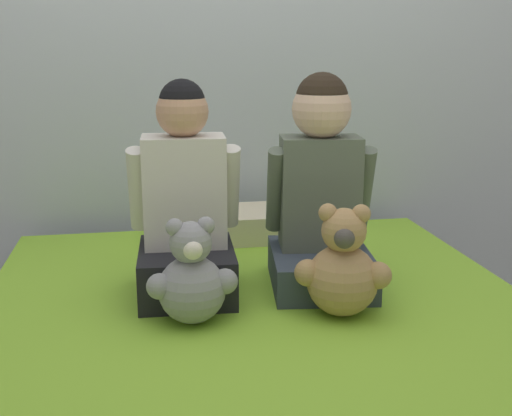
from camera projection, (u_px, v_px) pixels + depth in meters
The scene contains 7 objects.
wall_behind_bed at pixel (217, 31), 2.68m from camera, with size 8.00×0.06×2.50m.
bed at pixel (268, 394), 1.84m from camera, with size 1.67×2.01×0.44m.
child_on_left at pixel (185, 208), 1.96m from camera, with size 0.35×0.34×0.66m.
child_on_right at pixel (320, 195), 2.03m from camera, with size 0.36×0.41×0.67m.
teddy_bear_held_by_left_child at pixel (192, 279), 1.77m from camera, with size 0.25×0.19×0.30m.
teddy_bear_held_by_right_child at pixel (343, 269), 1.81m from camera, with size 0.27×0.21×0.33m.
pillow_at_headboard at pixel (229, 224), 2.57m from camera, with size 0.60×0.29×0.11m.
Camera 1 is at (-0.32, -1.62, 1.19)m, focal length 45.00 mm.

